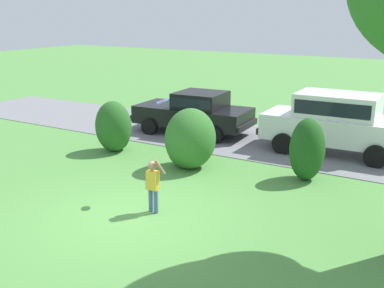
{
  "coord_description": "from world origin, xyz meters",
  "views": [
    {
      "loc": [
        6.31,
        -7.64,
        4.41
      ],
      "look_at": [
        0.19,
        2.51,
        1.1
      ],
      "focal_mm": 44.88,
      "sensor_mm": 36.0,
      "label": 1
    }
  ],
  "objects_px": {
    "parked_suv": "(337,120)",
    "child_thrower": "(153,182)",
    "parked_sedan": "(195,111)",
    "frisbee": "(162,101)"
  },
  "relations": [
    {
      "from": "parked_suv",
      "to": "child_thrower",
      "type": "distance_m",
      "value": 7.19
    },
    {
      "from": "parked_sedan",
      "to": "frisbee",
      "type": "height_order",
      "value": "frisbee"
    },
    {
      "from": "parked_sedan",
      "to": "frisbee",
      "type": "xyz_separation_m",
      "value": [
        2.5,
        -5.72,
        1.51
      ]
    },
    {
      "from": "parked_sedan",
      "to": "frisbee",
      "type": "bearing_deg",
      "value": -66.43
    },
    {
      "from": "child_thrower",
      "to": "frisbee",
      "type": "relative_size",
      "value": 4.45
    },
    {
      "from": "parked_suv",
      "to": "child_thrower",
      "type": "height_order",
      "value": "parked_suv"
    },
    {
      "from": "parked_suv",
      "to": "frisbee",
      "type": "xyz_separation_m",
      "value": [
        -2.61,
        -5.85,
        1.28
      ]
    },
    {
      "from": "parked_suv",
      "to": "frisbee",
      "type": "relative_size",
      "value": 16.43
    },
    {
      "from": "parked_sedan",
      "to": "child_thrower",
      "type": "xyz_separation_m",
      "value": [
        2.88,
        -6.69,
        -0.13
      ]
    },
    {
      "from": "frisbee",
      "to": "parked_sedan",
      "type": "bearing_deg",
      "value": 113.57
    }
  ]
}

